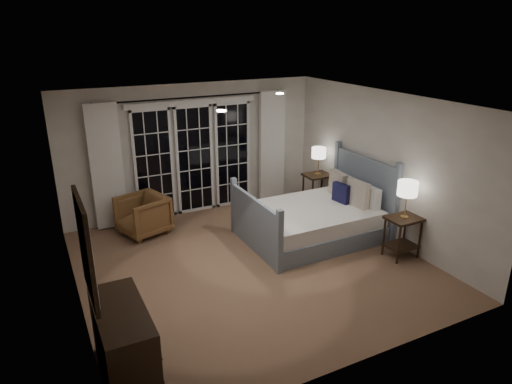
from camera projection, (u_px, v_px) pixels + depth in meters
name	position (u px, v px, depth m)	size (l,w,h in m)	color
floor	(251.00, 264.00, 7.08)	(5.00, 5.00, 0.00)	brown
ceiling	(251.00, 102.00, 6.22)	(5.00, 5.00, 0.00)	white
wall_left	(68.00, 219.00, 5.59)	(0.02, 5.00, 2.50)	silver
wall_right	(383.00, 166.00, 7.71)	(0.02, 5.00, 2.50)	silver
wall_back	(194.00, 149.00, 8.75)	(5.00, 0.02, 2.50)	silver
wall_front	(361.00, 263.00, 4.56)	(5.00, 0.02, 2.50)	silver
french_doors	(195.00, 158.00, 8.77)	(2.50, 0.04, 2.20)	black
curtain_rod	(193.00, 97.00, 8.32)	(0.03, 0.03, 3.50)	black
curtain_left	(107.00, 167.00, 7.98)	(0.55, 0.10, 2.25)	silver
curtain_right	(272.00, 146.00, 9.38)	(0.55, 0.10, 2.25)	silver
downlight_a	(280.00, 94.00, 7.07)	(0.12, 0.12, 0.01)	white
downlight_b	(221.00, 111.00, 5.64)	(0.12, 0.12, 0.01)	white
bed	(315.00, 219.00, 7.89)	(2.25, 1.62, 1.32)	slate
nightstand_left	(403.00, 231.00, 7.17)	(0.52, 0.42, 0.67)	black
nightstand_right	(317.00, 185.00, 9.18)	(0.53, 0.43, 0.69)	black
lamp_left	(408.00, 189.00, 6.93)	(0.31, 0.31, 0.59)	tan
lamp_right	(319.00, 153.00, 8.95)	(0.28, 0.28, 0.55)	tan
armchair	(143.00, 215.00, 8.01)	(0.75, 0.77, 0.70)	brown
dresser	(124.00, 343.00, 4.68)	(0.49, 1.16, 0.82)	black
mirror	(86.00, 249.00, 4.19)	(0.05, 0.85, 1.00)	black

